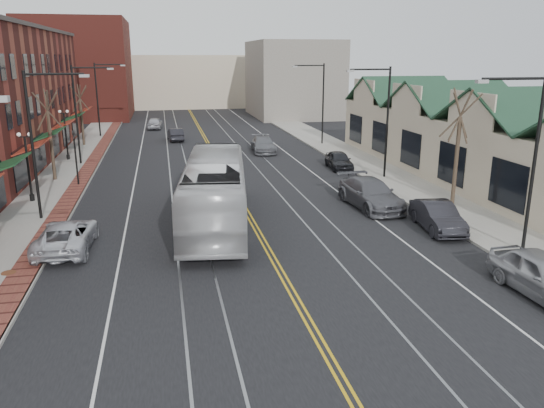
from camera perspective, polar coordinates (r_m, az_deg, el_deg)
name	(u,v)px	position (r m, az deg, el deg)	size (l,w,h in m)	color
ground	(322,347)	(17.42, 5.45, -15.04)	(160.00, 160.00, 0.00)	black
sidewalk_left	(46,201)	(36.16, -23.12, 0.29)	(4.00, 120.00, 0.15)	gray
sidewalk_right	(402,183)	(39.08, 13.79, 2.19)	(4.00, 120.00, 0.15)	gray
building_right	(481,150)	(41.57, 21.53, 5.47)	(8.00, 36.00, 4.60)	#C4B497
backdrop_left	(80,69)	(85.07, -19.95, 13.49)	(14.00, 18.00, 14.00)	maroon
backdrop_mid	(186,81)	(99.48, -9.25, 12.94)	(22.00, 14.00, 9.00)	#C4B497
backdrop_right	(293,79)	(81.73, 2.27, 13.28)	(12.00, 16.00, 11.00)	slate
streetlight_l_1	(40,130)	(31.20, -23.73, 7.26)	(3.33, 0.25, 8.00)	black
streetlight_l_2	(81,104)	(46.88, -19.87, 10.04)	(3.33, 0.25, 8.00)	black
streetlight_l_3	(101,92)	(62.73, -17.92, 11.40)	(3.33, 0.25, 8.00)	black
streetlight_r_0	(527,147)	(25.89, 25.78, 5.56)	(3.33, 0.25, 8.00)	black
streetlight_r_1	(382,111)	(39.69, 11.76, 9.77)	(3.33, 0.25, 8.00)	black
streetlight_r_2	(319,95)	(54.70, 5.07, 11.56)	(3.33, 0.25, 8.00)	black
lamppost_l_2	(28,168)	(35.87, -24.73, 3.50)	(0.84, 0.28, 4.27)	black
lamppost_l_3	(66,136)	(49.42, -21.28, 6.84)	(0.84, 0.28, 4.27)	black
tree_left_near	(50,133)	(41.40, -22.77, 7.01)	(1.78, 1.37, 6.48)	#382B21
tree_left_far	(81,114)	(57.11, -19.84, 9.12)	(1.66, 1.28, 6.02)	#382B21
tree_right_mid	(458,145)	(33.43, 19.34, 5.96)	(1.90, 1.46, 6.93)	#382B21
manhole_far	(9,273)	(24.82, -26.47, -6.63)	(0.60, 0.60, 0.02)	#592D19
traffic_signal	(75,153)	(39.29, -20.39, 5.12)	(0.18, 0.15, 3.80)	black
transit_bus	(215,191)	(28.66, -6.15, 1.38)	(3.11, 13.29, 3.70)	silver
parked_suv	(66,236)	(26.77, -21.25, -3.19)	(2.38, 5.16, 1.43)	silver
parked_car_a	(544,276)	(22.74, 27.24, -6.87)	(1.98, 4.92, 1.68)	#98999E
parked_car_b	(437,216)	(29.11, 17.37, -1.29)	(1.59, 4.55, 1.50)	#232328
parked_car_c	(370,194)	(32.51, 10.54, 1.10)	(2.38, 5.86, 1.70)	#58585F
parked_car_d	(339,160)	(43.44, 7.21, 4.70)	(1.68, 4.17, 1.42)	black
distant_car_left	(176,134)	(58.70, -10.33, 7.37)	(1.42, 4.08, 1.35)	black
distant_car_right	(263,144)	(50.75, -0.94, 6.43)	(2.08, 5.11, 1.48)	slate
distant_car_far	(155,123)	(68.84, -12.49, 8.49)	(1.71, 4.25, 1.45)	#B1B2B8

